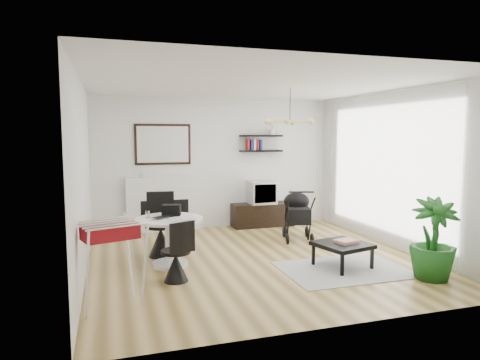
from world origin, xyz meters
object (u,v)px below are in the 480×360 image
object	(u,v)px
tv_console	(262,215)
drying_rack	(110,263)
potted_plant	(433,239)
coffee_table	(342,246)
fireplace	(164,197)
stroller	(297,217)
dining_table	(170,234)
crt_tv	(262,192)

from	to	relation	value
tv_console	drying_rack	size ratio (longest dim) A/B	1.32
tv_console	potted_plant	bearing A→B (deg)	-75.16
coffee_table	tv_console	bearing A→B (deg)	92.42
fireplace	stroller	bearing A→B (deg)	-32.81
dining_table	coffee_table	world-z (taller)	dining_table
crt_tv	dining_table	bearing A→B (deg)	-135.35
potted_plant	crt_tv	bearing A→B (deg)	105.15
crt_tv	potted_plant	bearing A→B (deg)	-74.85
dining_table	drying_rack	xyz separation A→B (m)	(-0.85, -1.37, 0.05)
tv_console	drying_rack	distance (m)	4.78
coffee_table	drying_rack	bearing A→B (deg)	-170.22
tv_console	drying_rack	xyz separation A→B (m)	(-3.13, -3.61, 0.28)
tv_console	stroller	distance (m)	1.33
tv_console	coffee_table	size ratio (longest dim) A/B	1.55
drying_rack	stroller	xyz separation A→B (m)	(3.34, 2.31, -0.10)
potted_plant	tv_console	bearing A→B (deg)	104.84
potted_plant	coffee_table	bearing A→B (deg)	137.87
drying_rack	coffee_table	distance (m)	3.31
crt_tv	drying_rack	size ratio (longest dim) A/B	0.56
crt_tv	coffee_table	bearing A→B (deg)	-87.18
potted_plant	fireplace	bearing A→B (deg)	127.44
crt_tv	stroller	size ratio (longest dim) A/B	0.56
dining_table	potted_plant	distance (m)	3.67
coffee_table	crt_tv	bearing A→B (deg)	92.82
fireplace	potted_plant	xyz separation A→B (m)	(3.07, -4.01, -0.13)
tv_console	coffee_table	xyz separation A→B (m)	(0.13, -3.05, 0.08)
fireplace	dining_table	distance (m)	2.41
tv_console	dining_table	world-z (taller)	dining_table
dining_table	potted_plant	size ratio (longest dim) A/B	0.90
dining_table	coffee_table	size ratio (longest dim) A/B	1.18
tv_console	crt_tv	xyz separation A→B (m)	(-0.02, -0.00, 0.49)
crt_tv	drying_rack	distance (m)	4.76
drying_rack	potted_plant	distance (m)	4.16
crt_tv	drying_rack	xyz separation A→B (m)	(-3.11, -3.60, -0.21)
coffee_table	potted_plant	world-z (taller)	potted_plant
tv_console	potted_plant	distance (m)	4.00
coffee_table	stroller	bearing A→B (deg)	87.29
fireplace	drying_rack	distance (m)	3.92
stroller	tv_console	bearing A→B (deg)	115.73
tv_console	stroller	world-z (taller)	stroller
tv_console	fireplace	bearing A→B (deg)	175.49
dining_table	coffee_table	xyz separation A→B (m)	(2.41, -0.81, -0.15)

